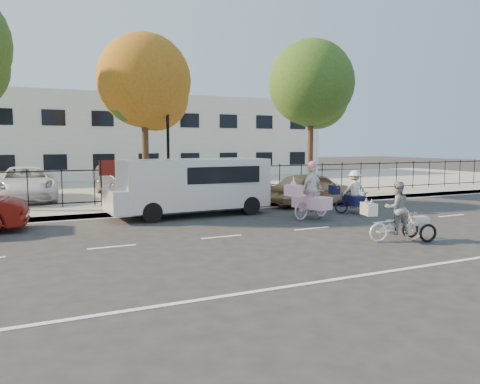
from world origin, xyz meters
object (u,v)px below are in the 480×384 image
lot_car_b (26,183)px  lamppost (168,131)px  white_van (192,184)px  unicorn_bike (311,198)px  gold_sedan (313,189)px  lot_car_c (120,180)px  bull_bike (354,196)px  lot_car_d (221,176)px  zebra_trike (397,218)px

lot_car_b → lamppost: bearing=-32.9°
white_van → unicorn_bike: bearing=-37.6°
unicorn_bike → gold_sedan: 3.56m
unicorn_bike → lot_car_c: size_ratio=0.46×
lamppost → bull_bike: 7.84m
bull_bike → lot_car_d: bearing=25.3°
white_van → lot_car_b: white_van is taller
lamppost → lot_car_b: (-5.33, 3.52, -2.24)m
unicorn_bike → gold_sedan: unicorn_bike is taller
white_van → lot_car_c: (-1.30, 6.50, -0.25)m
gold_sedan → lot_car_c: lot_car_c is taller
zebra_trike → unicorn_bike: (0.02, 4.08, 0.12)m
gold_sedan → lot_car_d: bearing=7.6°
bull_bike → gold_sedan: bull_bike is taller
zebra_trike → lot_car_b: bearing=48.8°
white_van → lamppost: bearing=89.2°
unicorn_bike → white_van: (-3.47, 2.49, 0.38)m
lot_car_b → lot_car_c: size_ratio=1.18×
zebra_trike → unicorn_bike: bearing=13.9°
bull_bike → white_van: size_ratio=0.31×
unicorn_bike → bull_bike: (2.21, 0.47, -0.10)m
unicorn_bike → lot_car_c: unicorn_bike is taller
lot_car_b → gold_sedan: bearing=-27.6°
gold_sedan → lot_car_d: size_ratio=0.97×
lot_car_d → white_van: bearing=-138.9°
bull_bike → lot_car_b: 13.81m
zebra_trike → lot_car_b: lot_car_b is taller
unicorn_bike → gold_sedan: (2.04, 2.91, -0.04)m
lot_car_d → lot_car_c: bearing=165.2°
unicorn_bike → lot_car_b: unicorn_bike is taller
bull_bike → white_van: (-5.68, 2.02, 0.49)m
lamppost → white_van: (0.05, -2.72, -1.99)m
lamppost → gold_sedan: lamppost is taller
lamppost → zebra_trike: bearing=-69.4°
bull_bike → lot_car_b: size_ratio=0.34×
lot_car_d → zebra_trike: bearing=-110.9°
unicorn_bike → lot_car_c: bearing=12.1°
lamppost → gold_sedan: bearing=-22.5°
gold_sedan → lot_car_d: 6.60m
white_van → gold_sedan: 5.54m
bull_bike → lot_car_c: bearing=54.0°
lamppost → white_van: size_ratio=0.75×
zebra_trike → lot_car_c: size_ratio=0.42×
lamppost → lot_car_d: bearing=45.4°
zebra_trike → unicorn_bike: size_ratio=0.92×
bull_bike → white_van: bearing=85.1°
bull_bike → lamppost: bearing=65.1°
lamppost → zebra_trike: (3.50, -9.29, -2.49)m
zebra_trike → lot_car_d: size_ratio=0.44×
white_van → lot_car_d: white_van is taller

